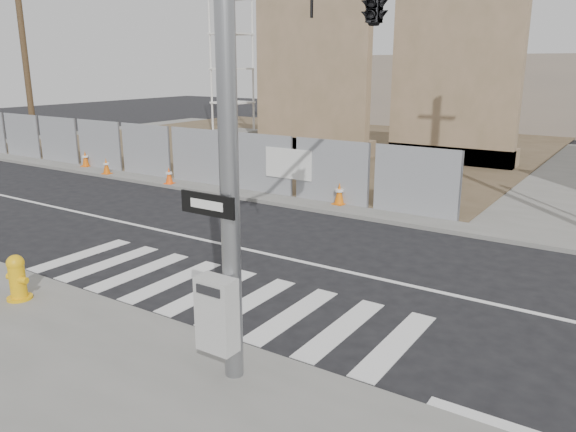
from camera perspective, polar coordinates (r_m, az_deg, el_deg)
The scene contains 12 objects.
ground at distance 13.29m, azimuth -0.91°, elevation -4.17°, with size 100.00×100.00×0.00m, color black.
sidewalk_far at distance 25.73m, azimuth 16.99°, elevation 4.82°, with size 50.00×20.00×0.12m, color slate.
signal_pole at distance 9.49m, azimuth 4.74°, elevation 17.41°, with size 0.96×5.87×7.00m.
chain_link_fence at distance 23.19m, azimuth -14.60°, elevation 6.57°, with size 24.60×0.04×2.00m, color gray.
concrete_wall_left at distance 27.35m, azimuth 2.46°, elevation 13.04°, with size 6.00×1.30×8.00m.
concrete_wall_right at distance 25.60m, azimuth 16.54°, elevation 12.29°, with size 5.50×1.30×8.00m.
utility_pole_left at distance 29.67m, azimuth -25.27°, elevation 15.36°, with size 1.60×0.28×10.00m.
fire_hydrant at distance 11.69m, azimuth -25.81°, elevation -5.64°, with size 0.58×0.58×0.87m.
traffic_cone_a at distance 25.84m, azimuth -19.89°, elevation 5.48°, with size 0.41×0.41×0.67m.
traffic_cone_b at distance 23.77m, azimuth -17.97°, elevation 4.83°, with size 0.37×0.37×0.64m.
traffic_cone_c at distance 21.19m, azimuth -11.99°, elevation 4.04°, with size 0.39×0.39×0.62m.
traffic_cone_d at distance 17.72m, azimuth 5.23°, elevation 2.26°, with size 0.40×0.40×0.69m.
Camera 1 is at (7.07, -10.35, 4.41)m, focal length 35.00 mm.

